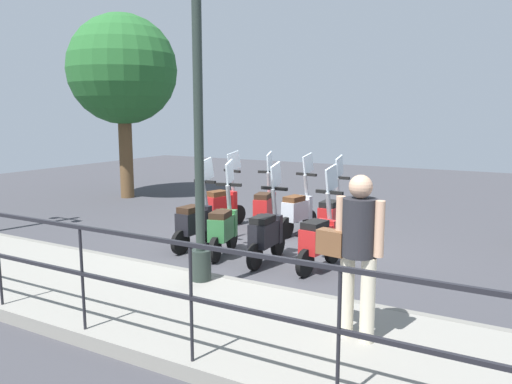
# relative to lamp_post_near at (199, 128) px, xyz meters

# --- Properties ---
(ground_plane) EXTENTS (28.00, 28.00, 0.00)m
(ground_plane) POSITION_rel_lamp_post_near_xyz_m (2.40, 0.14, -2.12)
(ground_plane) COLOR #38383D
(promenade_walkway) EXTENTS (2.20, 20.00, 0.15)m
(promenade_walkway) POSITION_rel_lamp_post_near_xyz_m (-0.75, 0.14, -2.04)
(promenade_walkway) COLOR gray
(promenade_walkway) RESTS_ON ground_plane
(fence_railing) EXTENTS (0.04, 16.03, 1.07)m
(fence_railing) POSITION_rel_lamp_post_near_xyz_m (-1.80, 0.14, -1.22)
(fence_railing) COLOR black
(fence_railing) RESTS_ON promenade_walkway
(lamp_post_near) EXTENTS (0.26, 0.90, 4.43)m
(lamp_post_near) POSITION_rel_lamp_post_near_xyz_m (0.00, 0.00, 0.00)
(lamp_post_near) COLOR #232D28
(lamp_post_near) RESTS_ON promenade_walkway
(pedestrian_with_bag) EXTENTS (0.37, 0.66, 1.59)m
(pedestrian_with_bag) POSITION_rel_lamp_post_near_xyz_m (-0.67, -2.28, -1.04)
(pedestrian_with_bag) COLOR beige
(pedestrian_with_bag) RESTS_ON promenade_walkway
(tree_large) EXTENTS (2.89, 2.89, 4.89)m
(tree_large) POSITION_rel_lamp_post_near_xyz_m (5.00, 6.06, 1.30)
(tree_large) COLOR brown
(tree_large) RESTS_ON ground_plane
(scooter_near_0) EXTENTS (1.23, 0.44, 1.54)m
(scooter_near_0) POSITION_rel_lamp_post_near_xyz_m (1.58, -1.00, -1.63)
(scooter_near_0) COLOR black
(scooter_near_0) RESTS_ON ground_plane
(scooter_near_1) EXTENTS (1.23, 0.44, 1.54)m
(scooter_near_1) POSITION_rel_lamp_post_near_xyz_m (1.51, -0.16, -1.63)
(scooter_near_1) COLOR black
(scooter_near_1) RESTS_ON ground_plane
(scooter_near_2) EXTENTS (1.21, 0.51, 1.54)m
(scooter_near_2) POSITION_rel_lamp_post_near_xyz_m (1.52, 0.64, -1.63)
(scooter_near_2) COLOR black
(scooter_near_2) RESTS_ON ground_plane
(scooter_near_3) EXTENTS (1.23, 0.44, 1.54)m
(scooter_near_3) POSITION_rel_lamp_post_near_xyz_m (1.64, 1.28, -1.63)
(scooter_near_3) COLOR black
(scooter_near_3) RESTS_ON ground_plane
(scooter_far_0) EXTENTS (1.23, 0.44, 1.54)m
(scooter_far_0) POSITION_rel_lamp_post_near_xyz_m (3.26, -0.56, -1.63)
(scooter_far_0) COLOR black
(scooter_far_0) RESTS_ON ground_plane
(scooter_far_1) EXTENTS (1.23, 0.45, 1.54)m
(scooter_far_1) POSITION_rel_lamp_post_near_xyz_m (3.43, 0.19, -1.63)
(scooter_far_1) COLOR black
(scooter_far_1) RESTS_ON ground_plane
(scooter_far_2) EXTENTS (1.22, 0.50, 1.54)m
(scooter_far_2) POSITION_rel_lamp_post_near_xyz_m (3.42, 0.90, -1.63)
(scooter_far_2) COLOR black
(scooter_far_2) RESTS_ON ground_plane
(scooter_far_3) EXTENTS (1.21, 0.51, 1.54)m
(scooter_far_3) POSITION_rel_lamp_post_near_xyz_m (3.23, 1.78, -1.63)
(scooter_far_3) COLOR black
(scooter_far_3) RESTS_ON ground_plane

